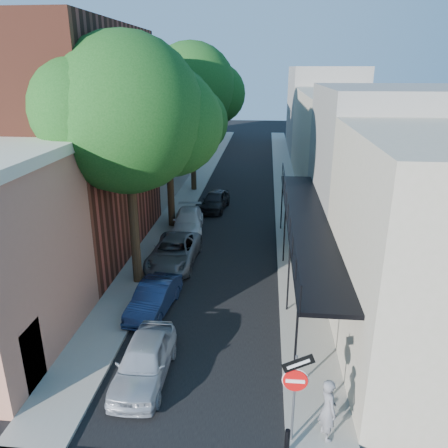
% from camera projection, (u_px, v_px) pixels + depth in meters
% --- Properties ---
extents(road_surface, '(6.00, 64.00, 0.01)m').
position_uv_depth(road_surface, '(241.00, 183.00, 39.66)').
color(road_surface, black).
rests_on(road_surface, ground).
extents(sidewalk_left, '(2.00, 64.00, 0.12)m').
position_uv_depth(sidewalk_left, '(197.00, 181.00, 40.00)').
color(sidewalk_left, gray).
rests_on(sidewalk_left, ground).
extents(sidewalk_right, '(2.00, 64.00, 0.12)m').
position_uv_depth(sidewalk_right, '(285.00, 183.00, 39.28)').
color(sidewalk_right, gray).
rests_on(sidewalk_right, ground).
extents(buildings_left, '(10.10, 59.10, 12.00)m').
position_uv_depth(buildings_left, '(133.00, 128.00, 37.67)').
color(buildings_left, '#B5735D').
rests_on(buildings_left, ground).
extents(buildings_right, '(9.80, 55.00, 10.00)m').
position_uv_depth(buildings_right, '(347.00, 136.00, 36.87)').
color(buildings_right, '#B7AA97').
rests_on(buildings_right, ground).
extents(sign_post, '(0.89, 0.17, 2.99)m').
position_uv_depth(sign_post, '(295.00, 384.00, 11.50)').
color(sign_post, '#595B60').
rests_on(sign_post, ground).
extents(bollard, '(0.14, 0.14, 0.80)m').
position_uv_depth(bollard, '(287.00, 442.00, 11.58)').
color(bollard, black).
rests_on(bollard, sidewalk_right).
extents(oak_near, '(7.48, 6.80, 11.42)m').
position_uv_depth(oak_near, '(138.00, 117.00, 18.80)').
color(oak_near, black).
rests_on(oak_near, ground).
extents(oak_mid, '(6.60, 6.00, 10.20)m').
position_uv_depth(oak_mid, '(175.00, 117.00, 26.55)').
color(oak_mid, black).
rests_on(oak_mid, ground).
extents(oak_far, '(7.70, 7.00, 11.90)m').
position_uv_depth(oak_far, '(198.00, 89.00, 34.61)').
color(oak_far, black).
rests_on(oak_far, ground).
extents(parked_car_a, '(1.67, 4.09, 1.39)m').
position_uv_depth(parked_car_a, '(144.00, 361.00, 14.52)').
color(parked_car_a, '#9EA4AF').
rests_on(parked_car_a, ground).
extents(parked_car_b, '(1.80, 4.00, 1.27)m').
position_uv_depth(parked_car_b, '(154.00, 298.00, 18.60)').
color(parked_car_b, '#172548').
rests_on(parked_car_b, ground).
extents(parked_car_c, '(2.41, 5.07, 1.40)m').
position_uv_depth(parked_car_c, '(174.00, 252.00, 23.04)').
color(parked_car_c, slate).
rests_on(parked_car_c, ground).
extents(parked_car_d, '(2.32, 4.71, 1.32)m').
position_uv_depth(parked_car_d, '(188.00, 221.00, 27.82)').
color(parked_car_d, silver).
rests_on(parked_car_d, ground).
extents(parked_car_e, '(2.09, 4.26, 1.40)m').
position_uv_depth(parked_car_e, '(215.00, 200.00, 32.03)').
color(parked_car_e, black).
rests_on(parked_car_e, ground).
extents(pedestrian, '(0.65, 0.80, 1.90)m').
position_uv_depth(pedestrian, '(328.00, 409.00, 11.96)').
color(pedestrian, slate).
rests_on(pedestrian, sidewalk_right).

